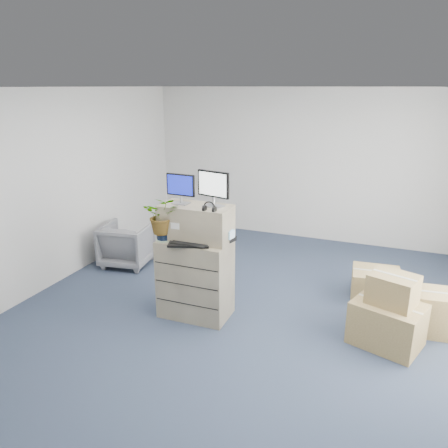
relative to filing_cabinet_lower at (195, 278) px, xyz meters
The scene contains 16 objects.
ground 0.82m from the filing_cabinet_lower, ahead, with size 7.00×7.00×0.00m, color #29374B.
wall_back 3.69m from the filing_cabinet_lower, 79.55° to the left, with size 6.00×0.02×2.80m, color beige.
filing_cabinet_lower is the anchor object (origin of this frame).
filing_cabinet_upper 0.72m from the filing_cabinet_lower, 90.33° to the left, with size 0.87×0.43×0.43m, color #86765C.
monitor_left 1.16m from the filing_cabinet_lower, 165.84° to the left, with size 0.37×0.15×0.37m.
monitor_right 1.20m from the filing_cabinet_lower, 18.85° to the left, with size 0.43×0.21×0.43m.
headphones 1.02m from the filing_cabinet_lower, 24.53° to the right, with size 0.15×0.15×0.02m, color black.
keyboard 0.55m from the filing_cabinet_lower, 86.14° to the right, with size 0.49×0.20×0.03m, color black.
mouse 0.61m from the filing_cabinet_lower, 20.86° to the right, with size 0.10×0.06×0.03m, color silver.
water_bottle 0.62m from the filing_cabinet_lower, 52.82° to the left, with size 0.06×0.06×0.22m, color gray.
phone_dock 0.56m from the filing_cabinet_lower, 120.52° to the left, with size 0.07×0.05×0.14m.
external_drive 0.67m from the filing_cabinet_lower, 21.90° to the left, with size 0.19×0.14×0.06m, color black.
tissue_box 0.70m from the filing_cabinet_lower, 17.44° to the left, with size 0.25×0.13×0.09m, color #3FA0D9.
potted_plant 0.85m from the filing_cabinet_lower, 160.57° to the right, with size 0.53×0.57×0.45m.
office_chair 2.06m from the filing_cabinet_lower, 148.44° to the left, with size 0.74×0.69×0.76m, color slate.
cardboard_boxes 2.42m from the filing_cabinet_lower, 13.80° to the left, with size 1.25×1.81×0.85m.
Camera 1 is at (1.55, -4.54, 2.82)m, focal length 35.00 mm.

